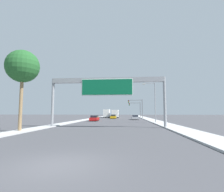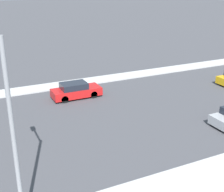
% 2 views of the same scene
% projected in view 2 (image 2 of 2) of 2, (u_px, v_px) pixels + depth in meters
% --- Properties ---
extents(car_far_right, '(1.80, 4.39, 1.41)m').
position_uv_depth(car_far_right, '(76.00, 91.00, 27.94)').
color(car_far_right, red).
rests_on(car_far_right, ground).
extents(street_lamp_right, '(2.62, 0.28, 8.25)m').
position_uv_depth(street_lamp_right, '(10.00, 120.00, 12.09)').
color(street_lamp_right, gray).
rests_on(street_lamp_right, ground).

